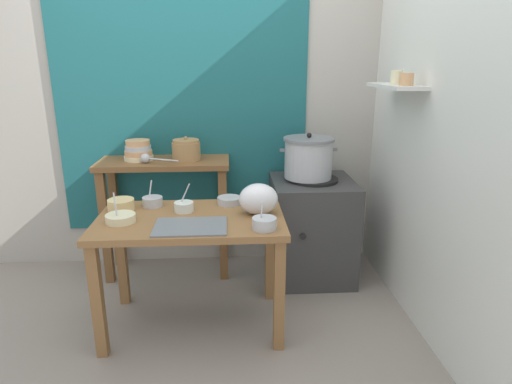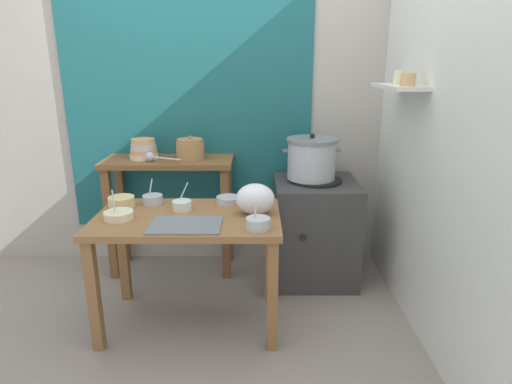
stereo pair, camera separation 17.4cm
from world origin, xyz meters
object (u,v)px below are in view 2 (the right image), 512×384
Objects in this scene: prep_bowl_2 at (230,200)px; prep_bowl_4 at (121,215)px; clay_pot at (192,149)px; prep_table at (190,232)px; back_shelf_table at (172,187)px; prep_bowl_5 at (184,205)px; stove_block at (316,230)px; bowl_stack_enamel at (146,149)px; serving_tray at (187,225)px; prep_bowl_1 at (155,199)px; ladle at (153,157)px; plastic_bag at (257,199)px; prep_bowl_3 at (123,201)px; steamer_pot at (313,158)px; prep_bowl_0 at (260,223)px.

prep_bowl_4 reaches higher than prep_bowl_2.
prep_bowl_2 is 0.91× the size of prep_bowl_4.
prep_bowl_4 is (-0.31, -0.80, -0.23)m from clay_pot.
back_shelf_table reaches higher than prep_table.
prep_bowl_4 is 0.38m from prep_bowl_5.
stove_block is 1.45m from prep_bowl_4.
bowl_stack_enamel is at bearing 93.06° from prep_bowl_4.
clay_pot is at bearing 172.04° from stove_block.
stove_block is at bearing 42.90° from serving_tray.
prep_bowl_2 is at bearing 1.69° from prep_bowl_1.
ladle is 0.99m from plastic_bag.
prep_bowl_4 is at bearing -100.05° from back_shelf_table.
stove_block is at bearing 19.43° from prep_bowl_3.
prep_bowl_3 is (-0.84, 0.13, -0.06)m from plastic_bag.
clay_pot is at bearing 0.00° from back_shelf_table.
prep_table is 2.75× the size of serving_tray.
prep_bowl_1 is at bearing 164.20° from plastic_bag.
ladle reaches higher than prep_bowl_5.
stove_block is 1.32m from ladle.
steamer_pot is 0.95m from prep_bowl_0.
prep_bowl_3 is at bearing -121.40° from clay_pot.
bowl_stack_enamel is at bearing 138.65° from plastic_bag.
bowl_stack_enamel is at bearing 120.13° from prep_bowl_5.
prep_bowl_2 is at bearing -46.79° from back_shelf_table.
prep_table is at bearing 152.55° from prep_bowl_0.
steamer_pot is at bearing 55.91° from plastic_bag.
ladle is (-0.10, -0.09, 0.26)m from back_shelf_table.
prep_bowl_1 reaches higher than serving_tray.
prep_bowl_0 reaches higher than prep_table.
bowl_stack_enamel is 1.39× the size of prep_bowl_2.
stove_block is 0.55m from steamer_pot.
plastic_bag is at bearing -8.77° from prep_bowl_5.
steamer_pot is 0.73m from plastic_bag.
plastic_bag is at bearing 26.78° from serving_tray.
prep_table is 0.95m from bowl_stack_enamel.
prep_bowl_0 is 0.92× the size of prep_bowl_2.
prep_bowl_1 is 0.31m from prep_bowl_4.
serving_tray is at bearing -134.97° from steamer_pot.
stove_block is 1.95× the size of serving_tray.
bowl_stack_enamel is (-0.35, 0.03, -0.01)m from clay_pot.
plastic_bag reaches higher than back_shelf_table.
clay_pot is at bearing 71.56° from prep_bowl_1.
ladle is 1.65× the size of prep_bowl_4.
prep_bowl_4 is at bearing -155.32° from prep_bowl_5.
prep_bowl_0 is at bearing -55.00° from back_shelf_table.
plastic_bag is at bearing 3.79° from prep_table.
steamer_pot is 1.95× the size of bowl_stack_enamel.
prep_bowl_3 is 0.93× the size of prep_bowl_5.
prep_table is at bearing -71.32° from back_shelf_table.
stove_block is at bearing 29.65° from prep_bowl_5.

